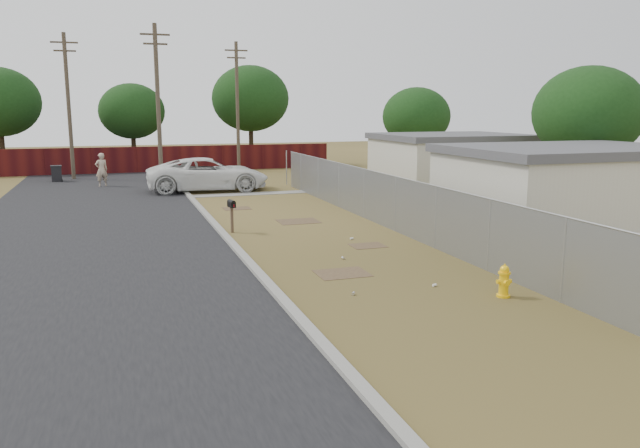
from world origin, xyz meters
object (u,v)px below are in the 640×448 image
object	(u,v)px
pedestrian	(102,170)
mailbox	(232,207)
trash_bin	(57,173)
pickup_truck	(208,174)
fire_hydrant	(504,281)

from	to	relation	value
pedestrian	mailbox	bearing A→B (deg)	88.52
pedestrian	trash_bin	size ratio (longest dim) A/B	1.94
pickup_truck	pedestrian	size ratio (longest dim) A/B	3.37
mailbox	pedestrian	size ratio (longest dim) A/B	0.62
fire_hydrant	trash_bin	bearing A→B (deg)	112.48
mailbox	trash_bin	size ratio (longest dim) A/B	1.20
pedestrian	trash_bin	distance (m)	4.37
pickup_truck	trash_bin	xyz separation A→B (m)	(-8.19, 7.23, -0.39)
fire_hydrant	pickup_truck	distance (m)	22.12
fire_hydrant	pedestrian	distance (m)	27.25
mailbox	pedestrian	bearing A→B (deg)	106.31
mailbox	pedestrian	xyz separation A→B (m)	(-4.62, 15.80, 0.02)
fire_hydrant	pickup_truck	bearing A→B (deg)	99.94
mailbox	trash_bin	distance (m)	20.57
pedestrian	trash_bin	xyz separation A→B (m)	(-2.68, 3.42, -0.45)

